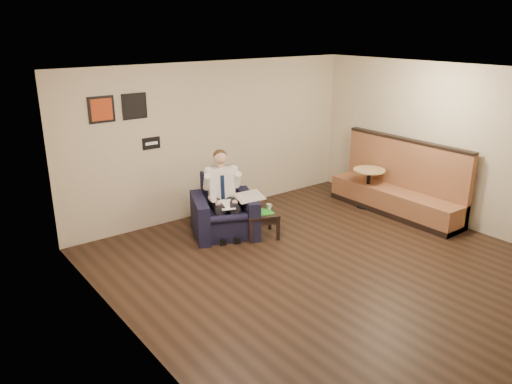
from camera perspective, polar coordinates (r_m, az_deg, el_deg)
ground at (r=7.56m, az=8.21°, el=-8.41°), size 6.00×6.00×0.00m
wall_back at (r=9.30m, az=-4.63°, el=6.10°), size 6.00×0.02×2.80m
wall_left at (r=5.41m, az=-14.16°, el=-3.85°), size 0.02×6.00×2.80m
wall_right at (r=9.37m, az=21.73°, el=4.92°), size 0.02×6.00×2.80m
ceiling at (r=6.77m, az=9.32°, el=13.20°), size 6.00×6.00×0.02m
seating_sign at (r=8.65m, az=-11.88°, el=5.48°), size 0.32×0.02×0.20m
art_print_left at (r=8.23m, az=-17.25°, el=8.99°), size 0.42×0.03×0.42m
art_print_right at (r=8.43m, az=-13.72°, el=9.51°), size 0.42×0.03×0.42m
armchair at (r=8.43m, az=-3.68°, el=-1.65°), size 1.33×1.33×0.99m
seated_man at (r=8.25m, az=-3.53°, el=-0.77°), size 0.97×1.14×1.35m
lap_papers at (r=8.17m, az=-3.38°, el=-1.47°), size 0.32×0.38×0.01m
newspaper at (r=8.35m, az=-0.78°, el=-0.51°), size 0.58×0.65×0.01m
side_table at (r=8.41m, az=0.53°, el=-3.69°), size 0.69×0.69×0.43m
green_folder at (r=8.31m, az=0.38°, el=-2.35°), size 0.49×0.40×0.01m
coffee_mug at (r=8.47m, az=1.44°, el=-1.65°), size 0.10×0.10×0.09m
smartphone at (r=8.48m, az=0.56°, el=-1.90°), size 0.15×0.13×0.01m
banquette at (r=9.66m, az=15.77°, el=1.56°), size 0.64×2.69×1.38m
cafe_table at (r=9.96m, az=12.67°, el=0.46°), size 0.71×0.71×0.76m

